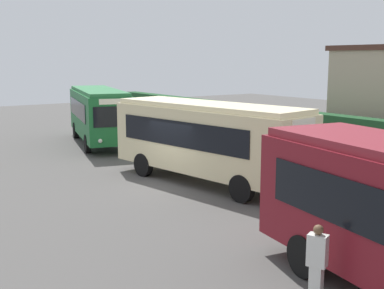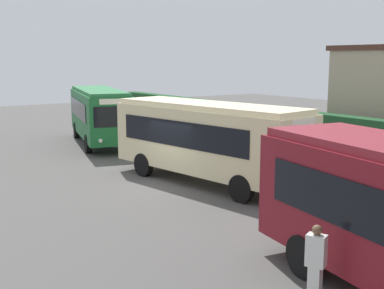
% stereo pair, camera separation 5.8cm
% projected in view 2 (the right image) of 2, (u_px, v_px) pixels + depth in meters
% --- Properties ---
extents(ground_plane, '(77.17, 77.17, 0.00)m').
position_uv_depth(ground_plane, '(163.00, 186.00, 19.82)').
color(ground_plane, '#514F4C').
extents(bus_green, '(9.05, 4.53, 3.25)m').
position_uv_depth(bus_green, '(99.00, 113.00, 29.31)').
color(bus_green, '#19602D').
rests_on(bus_green, ground_plane).
extents(bus_cream, '(9.26, 3.81, 3.26)m').
position_uv_depth(bus_cream, '(208.00, 138.00, 19.96)').
color(bus_cream, beige).
rests_on(bus_cream, ground_plane).
extents(person_left, '(0.46, 0.48, 1.81)m').
position_uv_depth(person_left, '(252.00, 155.00, 21.20)').
color(person_left, maroon).
rests_on(person_left, ground_plane).
extents(person_center, '(0.38, 0.52, 1.90)m').
position_uv_depth(person_center, '(288.00, 162.00, 19.48)').
color(person_center, '#334C8C').
rests_on(person_center, ground_plane).
extents(person_right, '(0.47, 0.40, 1.66)m').
position_uv_depth(person_right, '(316.00, 261.00, 10.26)').
color(person_right, silver).
rests_on(person_right, ground_plane).
extents(hedge_row, '(50.59, 1.04, 1.97)m').
position_uv_depth(hedge_row, '(356.00, 136.00, 26.29)').
color(hedge_row, '#1E4926').
rests_on(hedge_row, ground_plane).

